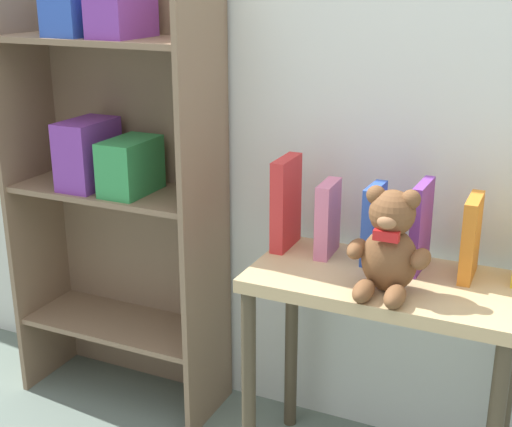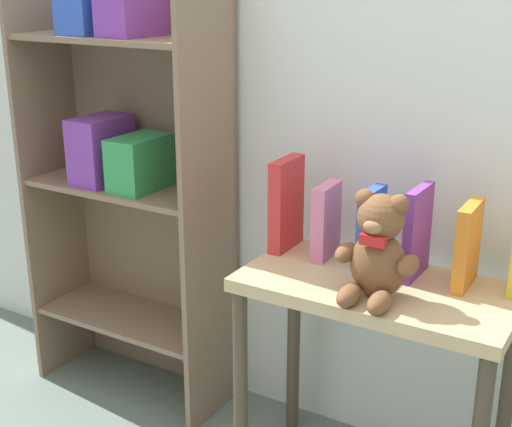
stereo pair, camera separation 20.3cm
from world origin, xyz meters
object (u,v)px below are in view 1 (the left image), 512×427
(book_standing_pink, at_px, (328,219))
(book_standing_orange, at_px, (471,238))
(display_table, at_px, (383,315))
(book_standing_purple, at_px, (421,227))
(book_standing_red, at_px, (286,203))
(book_standing_blue, at_px, (374,224))
(bookshelf_side, at_px, (118,157))
(teddy_bear, at_px, (389,246))

(book_standing_pink, bearing_deg, book_standing_orange, -2.01)
(display_table, height_order, book_standing_purple, book_standing_purple)
(book_standing_red, relative_size, book_standing_purple, 1.09)
(book_standing_red, height_order, book_standing_orange, book_standing_red)
(book_standing_blue, bearing_deg, book_standing_orange, 1.42)
(bookshelf_side, xyz_separation_m, book_standing_purple, (0.98, -0.03, -0.08))
(book_standing_purple, bearing_deg, display_table, -124.92)
(teddy_bear, height_order, book_standing_pink, teddy_bear)
(teddy_bear, bearing_deg, book_standing_purple, 77.93)
(bookshelf_side, height_order, book_standing_blue, bookshelf_side)
(book_standing_blue, height_order, book_standing_purple, book_standing_purple)
(book_standing_pink, relative_size, book_standing_orange, 0.97)
(bookshelf_side, bearing_deg, book_standing_red, -2.64)
(teddy_bear, height_order, book_standing_blue, teddy_bear)
(book_standing_purple, bearing_deg, bookshelf_side, 179.24)
(book_standing_red, xyz_separation_m, book_standing_pink, (0.13, -0.01, -0.03))
(bookshelf_side, height_order, book_standing_red, bookshelf_side)
(book_standing_pink, bearing_deg, book_standing_red, 174.18)
(book_standing_red, xyz_separation_m, book_standing_blue, (0.26, -0.00, -0.02))
(bookshelf_side, xyz_separation_m, book_standing_blue, (0.85, -0.03, -0.09))
(book_standing_red, distance_m, book_standing_orange, 0.52)
(bookshelf_side, height_order, book_standing_pink, bookshelf_side)
(teddy_bear, relative_size, book_standing_pink, 1.28)
(bookshelf_side, distance_m, book_standing_orange, 1.11)
(book_standing_red, bearing_deg, book_standing_blue, -1.17)
(display_table, xyz_separation_m, teddy_bear, (0.03, -0.09, 0.23))
(book_standing_purple, distance_m, book_standing_orange, 0.13)
(teddy_bear, bearing_deg, display_table, 106.71)
(book_standing_purple, relative_size, book_standing_orange, 1.11)
(bookshelf_side, bearing_deg, teddy_bear, -12.64)
(bookshelf_side, bearing_deg, display_table, -7.61)
(book_standing_red, distance_m, book_standing_purple, 0.39)
(book_standing_red, height_order, book_standing_blue, book_standing_red)
(book_standing_pink, height_order, book_standing_orange, book_standing_orange)
(teddy_bear, xyz_separation_m, book_standing_red, (-0.35, 0.18, 0.01))
(book_standing_red, bearing_deg, display_table, -17.47)
(teddy_bear, bearing_deg, bookshelf_side, 167.36)
(display_table, bearing_deg, book_standing_pink, 155.55)
(display_table, xyz_separation_m, book_standing_purple, (0.06, 0.09, 0.23))
(book_standing_blue, relative_size, book_standing_orange, 1.00)
(book_standing_red, bearing_deg, book_standing_orange, -1.24)
(bookshelf_side, distance_m, book_standing_red, 0.60)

